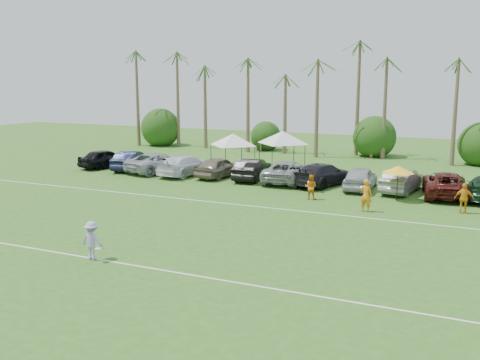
% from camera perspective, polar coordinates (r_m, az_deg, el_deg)
% --- Properties ---
extents(ground, '(120.00, 120.00, 0.00)m').
position_cam_1_polar(ground, '(23.58, -19.71, -9.14)').
color(ground, '#33621D').
rests_on(ground, ground).
extents(field_lines, '(80.00, 12.10, 0.01)m').
position_cam_1_polar(field_lines, '(29.55, -8.95, -4.65)').
color(field_lines, white).
rests_on(field_lines, ground).
extents(palm_tree_0, '(2.40, 2.40, 8.90)m').
position_cam_1_polar(palm_tree_0, '(65.70, -11.04, 10.23)').
color(palm_tree_0, brown).
rests_on(palm_tree_0, ground).
extents(palm_tree_1, '(2.40, 2.40, 9.90)m').
position_cam_1_polar(palm_tree_1, '(62.97, -7.27, 11.12)').
color(palm_tree_1, brown).
rests_on(palm_tree_1, ground).
extents(palm_tree_2, '(2.40, 2.40, 10.90)m').
position_cam_1_polar(palm_tree_2, '(60.54, -3.15, 12.03)').
color(palm_tree_2, brown).
rests_on(palm_tree_2, ground).
extents(palm_tree_3, '(2.40, 2.40, 11.90)m').
position_cam_1_polar(palm_tree_3, '(58.85, 0.39, 12.91)').
color(palm_tree_3, brown).
rests_on(palm_tree_3, ground).
extents(palm_tree_4, '(2.40, 2.40, 8.90)m').
position_cam_1_polar(palm_tree_4, '(57.31, 4.11, 10.36)').
color(palm_tree_4, brown).
rests_on(palm_tree_4, ground).
extents(palm_tree_5, '(2.40, 2.40, 9.90)m').
position_cam_1_polar(palm_tree_5, '(56.06, 8.04, 11.17)').
color(palm_tree_5, brown).
rests_on(palm_tree_5, ground).
extents(palm_tree_6, '(2.40, 2.40, 10.90)m').
position_cam_1_polar(palm_tree_6, '(55.09, 12.15, 11.95)').
color(palm_tree_6, brown).
rests_on(palm_tree_6, ground).
extents(palm_tree_7, '(2.40, 2.40, 11.90)m').
position_cam_1_polar(palm_tree_7, '(54.41, 16.40, 12.67)').
color(palm_tree_7, brown).
rests_on(palm_tree_7, ground).
extents(palm_tree_8, '(2.40, 2.40, 8.90)m').
position_cam_1_polar(palm_tree_8, '(53.88, 21.60, 9.64)').
color(palm_tree_8, brown).
rests_on(palm_tree_8, ground).
extents(bush_tree_0, '(4.00, 4.00, 4.00)m').
position_cam_1_polar(bush_tree_0, '(65.14, -8.19, 5.30)').
color(bush_tree_0, brown).
rests_on(bush_tree_0, ground).
extents(bush_tree_1, '(4.00, 4.00, 4.00)m').
position_cam_1_polar(bush_tree_1, '(59.25, 2.55, 4.88)').
color(bush_tree_1, brown).
rests_on(bush_tree_1, ground).
extents(bush_tree_2, '(4.00, 4.00, 4.00)m').
position_cam_1_polar(bush_tree_2, '(55.98, 14.07, 4.24)').
color(bush_tree_2, brown).
rests_on(bush_tree_2, ground).
extents(sideline_player_a, '(0.76, 0.54, 1.97)m').
position_cam_1_polar(sideline_player_a, '(32.55, 13.29, -1.61)').
color(sideline_player_a, orange).
rests_on(sideline_player_a, ground).
extents(sideline_player_b, '(0.83, 0.66, 1.65)m').
position_cam_1_polar(sideline_player_b, '(35.27, 7.56, -0.75)').
color(sideline_player_b, orange).
rests_on(sideline_player_b, ground).
extents(sideline_player_c, '(1.10, 0.58, 1.80)m').
position_cam_1_polar(sideline_player_c, '(33.92, 22.78, -1.82)').
color(sideline_player_c, orange).
rests_on(sideline_player_c, ground).
extents(canopy_tent_left, '(4.48, 4.48, 3.63)m').
position_cam_1_polar(canopy_tent_left, '(46.81, -0.73, 4.97)').
color(canopy_tent_left, black).
rests_on(canopy_tent_left, ground).
extents(canopy_tent_right, '(4.80, 4.80, 3.89)m').
position_cam_1_polar(canopy_tent_right, '(47.03, 4.59, 5.24)').
color(canopy_tent_right, black).
rests_on(canopy_tent_right, ground).
extents(market_umbrella, '(2.05, 2.05, 2.29)m').
position_cam_1_polar(market_umbrella, '(35.87, 16.51, 1.08)').
color(market_umbrella, black).
rests_on(market_umbrella, ground).
extents(frisbee_player, '(1.16, 0.68, 1.71)m').
position_cam_1_polar(frisbee_player, '(24.23, -15.49, -6.24)').
color(frisbee_player, '#AA9CDD').
rests_on(frisbee_player, ground).
extents(parked_car_0, '(3.29, 5.25, 1.67)m').
position_cam_1_polar(parked_car_0, '(49.21, -14.18, 2.26)').
color(parked_car_0, black).
rests_on(parked_car_0, ground).
extents(parked_car_1, '(2.76, 5.31, 1.67)m').
position_cam_1_polar(parked_car_1, '(47.48, -11.50, 2.07)').
color(parked_car_1, black).
rests_on(parked_car_1, ground).
extents(parked_car_2, '(4.33, 6.53, 1.67)m').
position_cam_1_polar(parked_car_2, '(45.81, -8.67, 1.86)').
color(parked_car_2, '#A8ABB6').
rests_on(parked_car_2, ground).
extents(parked_car_3, '(3.27, 6.05, 1.67)m').
position_cam_1_polar(parked_car_3, '(44.08, -5.75, 1.58)').
color(parked_car_3, white).
rests_on(parked_car_3, ground).
extents(parked_car_4, '(2.57, 5.10, 1.67)m').
position_cam_1_polar(parked_car_4, '(43.00, -2.27, 1.40)').
color(parked_car_4, '#7D6F5E').
rests_on(parked_car_4, ground).
extents(parked_car_5, '(2.18, 5.19, 1.67)m').
position_cam_1_polar(parked_car_5, '(41.97, 1.32, 1.18)').
color(parked_car_5, black).
rests_on(parked_car_5, ground).
extents(parked_car_6, '(3.20, 6.18, 1.67)m').
position_cam_1_polar(parked_car_6, '(41.04, 5.03, 0.92)').
color(parked_car_6, '#929498').
rests_on(parked_car_6, ground).
extents(parked_car_7, '(3.99, 6.18, 1.67)m').
position_cam_1_polar(parked_car_7, '(40.11, 8.83, 0.61)').
color(parked_car_7, black).
rests_on(parked_car_7, ground).
extents(parked_car_8, '(2.18, 4.97, 1.67)m').
position_cam_1_polar(parked_car_8, '(39.11, 12.71, 0.22)').
color(parked_car_8, '#ACACB8').
rests_on(parked_car_8, ground).
extents(parked_car_9, '(2.51, 5.26, 1.67)m').
position_cam_1_polar(parked_car_9, '(38.86, 16.89, -0.05)').
color(parked_car_9, gray).
rests_on(parked_car_9, ground).
extents(parked_car_10, '(3.52, 6.30, 1.67)m').
position_cam_1_polar(parked_car_10, '(38.39, 21.06, -0.43)').
color(parked_car_10, '#4F1712').
rests_on(parked_car_10, ground).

